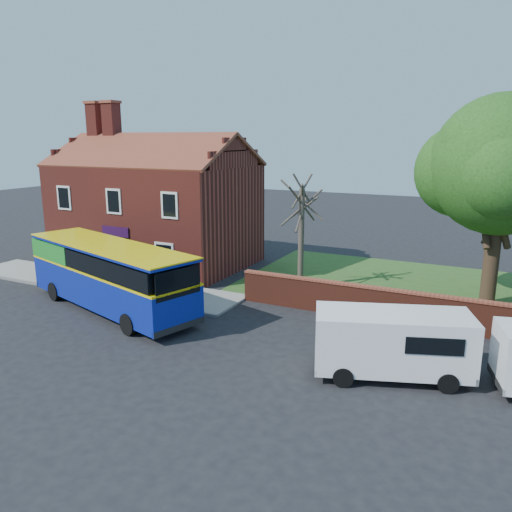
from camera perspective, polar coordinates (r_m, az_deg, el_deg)
The scene contains 10 objects.
ground at distance 21.78m, azimuth -14.61°, elevation -9.30°, with size 120.00×120.00×0.00m, color black.
pavement at distance 30.28m, azimuth -17.59°, elevation -2.95°, with size 18.00×3.50×0.12m, color gray.
kerb at distance 29.10m, azimuth -19.96°, elevation -3.77°, with size 18.00×0.15×0.14m, color slate.
grass_strip at distance 29.18m, azimuth 24.36°, elevation -4.22°, with size 26.00×12.00×0.04m, color #426B28.
shop_building at distance 33.85m, azimuth -11.30°, elevation 4.90°, with size 12.30×8.13×10.50m.
boundary_wall at distance 23.22m, azimuth 23.87°, elevation -6.47°, with size 22.00×0.38×1.60m.
bus at distance 25.46m, azimuth -16.78°, elevation -1.73°, with size 11.08×5.71×3.28m.
van_near at distance 18.26m, azimuth 15.37°, elevation -9.40°, with size 5.74×3.77×2.34m.
large_tree at distance 26.91m, azimuth 26.42°, elevation 8.86°, with size 8.47×6.70×10.33m.
bare_tree at distance 27.51m, azimuth 5.19°, elevation 2.56°, with size 2.27×2.71×6.06m.
Camera 1 is at (13.48, -15.00, 8.22)m, focal length 35.00 mm.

